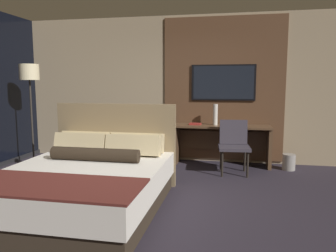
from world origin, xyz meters
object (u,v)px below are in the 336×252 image
Objects in this scene: floor_lamp at (30,81)px; book at (195,124)px; desk_chair at (234,142)px; desk at (222,138)px; vase_tall at (215,115)px; tv at (223,83)px; waste_bin at (289,162)px; bed at (88,181)px.

book is (2.88, 0.76, -0.80)m from floor_lamp.
desk_chair is at bearing -34.40° from book.
vase_tall is (-0.13, -0.01, 0.43)m from desk.
desk is 1.96× the size of desk_chair.
desk_chair is at bearing -73.28° from tv.
vase_tall is at bearing -176.37° from desk.
desk_chair is 1.10m from waste_bin.
book is at bearing 66.72° from bed.
vase_tall is (3.25, 0.79, -0.62)m from floor_lamp.
desk is 0.45m from vase_tall.
desk is at bearing 13.23° from floor_lamp.
tv is at bearing 90.00° from desk.
vase_tall is at bearing 4.30° from book.
desk is (1.54, 2.46, 0.18)m from bed.
book is (1.04, 2.42, 0.44)m from bed.
desk is 4.54× the size of vase_tall.
waste_bin is at bearing -17.39° from tv.
waste_bin is (0.96, 0.36, -0.39)m from desk_chair.
desk is at bearing 58.00° from bed.
waste_bin is (1.18, -0.37, -1.39)m from tv.
tv is (1.54, 2.66, 1.20)m from bed.
vase_tall is (-0.13, -0.21, -0.59)m from tv.
bed reaches higher than desk.
desk is 3.63m from floor_lamp.
desk_chair is (0.22, -0.52, 0.03)m from desk.
tv is 0.94m from book.
desk is 7.84× the size of book.
desk_chair is 0.48× the size of floor_lamp.
tv is 1.25m from desk_chair.
vase_tall is 0.41m from book.
vase_tall is at bearing 118.86° from desk_chair.
desk_chair is 3.99× the size of book.
desk_chair is at bearing -56.25° from vase_tall.
floor_lamp is at bearing 179.41° from desk_chair.
tv reaches higher than bed.
vase_tall reaches higher than desk.
tv is 0.64m from vase_tall.
desk_chair is at bearing 47.80° from bed.
desk is at bearing 171.99° from waste_bin.
vase_tall is at bearing 60.08° from bed.
book is (-0.71, 0.49, 0.23)m from desk_chair.
floor_lamp is at bearing -165.27° from book.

